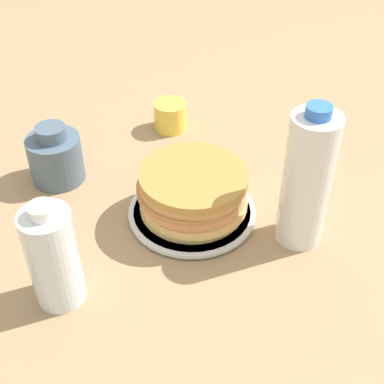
{
  "coord_description": "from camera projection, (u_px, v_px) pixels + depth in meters",
  "views": [
    {
      "loc": [
        -0.56,
        0.47,
        0.65
      ],
      "look_at": [
        -0.03,
        -0.01,
        0.05
      ],
      "focal_mm": 50.0,
      "sensor_mm": 36.0,
      "label": 1
    }
  ],
  "objects": [
    {
      "name": "pancake_stack",
      "position": [
        193.0,
        191.0,
        0.93
      ],
      "size": [
        0.2,
        0.2,
        0.09
      ],
      "color": "tan",
      "rests_on": "plate"
    },
    {
      "name": "water_bottle_near",
      "position": [
        53.0,
        257.0,
        0.77
      ],
      "size": [
        0.07,
        0.07,
        0.18
      ],
      "color": "silver",
      "rests_on": "ground_plane"
    },
    {
      "name": "water_bottle_mid",
      "position": [
        307.0,
        180.0,
        0.85
      ],
      "size": [
        0.08,
        0.08,
        0.26
      ],
      "color": "white",
      "rests_on": "ground_plane"
    },
    {
      "name": "cream_jug",
      "position": [
        56.0,
        157.0,
        1.02
      ],
      "size": [
        0.1,
        0.1,
        0.12
      ],
      "color": "#4C6075",
      "rests_on": "ground_plane"
    },
    {
      "name": "ground_plane",
      "position": [
        179.0,
        210.0,
        0.98
      ],
      "size": [
        4.0,
        4.0,
        0.0
      ],
      "primitive_type": "plane",
      "color": "#9E7F5B"
    },
    {
      "name": "plate",
      "position": [
        192.0,
        212.0,
        0.96
      ],
      "size": [
        0.23,
        0.23,
        0.01
      ],
      "color": "silver",
      "rests_on": "ground_plane"
    },
    {
      "name": "juice_glass",
      "position": [
        170.0,
        116.0,
        1.17
      ],
      "size": [
        0.07,
        0.07,
        0.06
      ],
      "color": "yellow",
      "rests_on": "ground_plane"
    }
  ]
}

